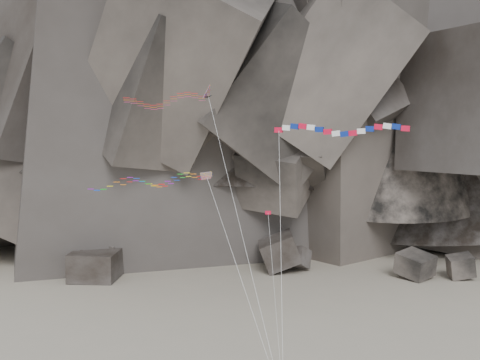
{
  "coord_description": "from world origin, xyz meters",
  "views": [
    {
      "loc": [
        3.69,
        -57.53,
        23.38
      ],
      "look_at": [
        1.97,
        6.0,
        17.85
      ],
      "focal_mm": 45.0,
      "sensor_mm": 36.0,
      "label": 1
    }
  ],
  "objects_px": {
    "delta_kite": "(161,100)",
    "parafoil_kite": "(144,181)",
    "pennant_kite": "(270,245)",
    "banner_kite": "(340,130)"
  },
  "relations": [
    {
      "from": "parafoil_kite",
      "to": "pennant_kite",
      "type": "height_order",
      "value": "parafoil_kite"
    },
    {
      "from": "delta_kite",
      "to": "parafoil_kite",
      "type": "height_order",
      "value": "delta_kite"
    },
    {
      "from": "delta_kite",
      "to": "pennant_kite",
      "type": "height_order",
      "value": "delta_kite"
    },
    {
      "from": "delta_kite",
      "to": "banner_kite",
      "type": "distance_m",
      "value": 19.02
    },
    {
      "from": "parafoil_kite",
      "to": "pennant_kite",
      "type": "distance_m",
      "value": 15.0
    },
    {
      "from": "delta_kite",
      "to": "parafoil_kite",
      "type": "xyz_separation_m",
      "value": [
        -1.47,
        -2.31,
        -8.33
      ]
    },
    {
      "from": "banner_kite",
      "to": "pennant_kite",
      "type": "bearing_deg",
      "value": -144.76
    },
    {
      "from": "pennant_kite",
      "to": "delta_kite",
      "type": "bearing_deg",
      "value": 141.34
    },
    {
      "from": "banner_kite",
      "to": "pennant_kite",
      "type": "distance_m",
      "value": 12.6
    },
    {
      "from": "delta_kite",
      "to": "pennant_kite",
      "type": "bearing_deg",
      "value": -15.41
    }
  ]
}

